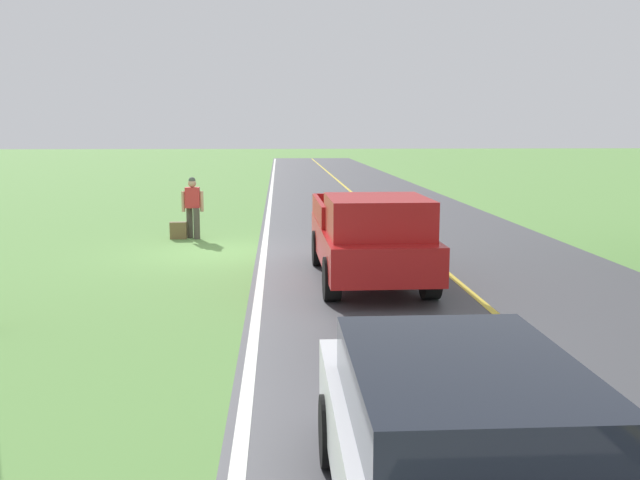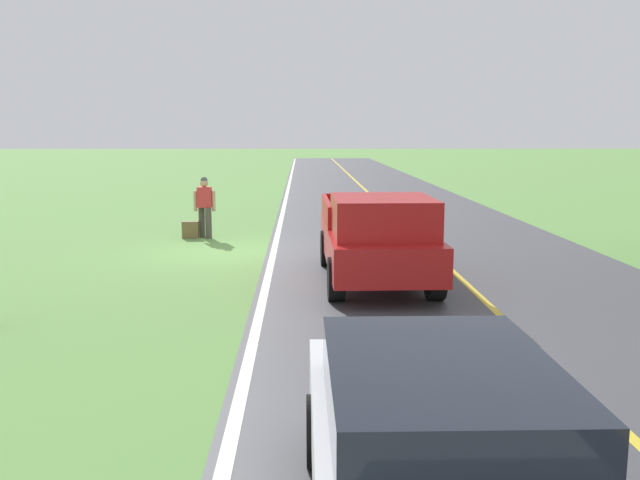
{
  "view_description": "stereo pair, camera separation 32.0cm",
  "coord_description": "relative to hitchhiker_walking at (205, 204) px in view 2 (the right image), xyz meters",
  "views": [
    {
      "loc": [
        -1.46,
        17.26,
        3.04
      ],
      "look_at": [
        -2.04,
        7.53,
        1.5
      ],
      "focal_mm": 38.75,
      "sensor_mm": 36.0,
      "label": 1
    },
    {
      "loc": [
        -1.78,
        17.27,
        3.04
      ],
      "look_at": [
        -2.04,
        7.53,
        1.5
      ],
      "focal_mm": 38.75,
      "sensor_mm": 36.0,
      "label": 2
    }
  ],
  "objects": [
    {
      "name": "lane_edge_line",
      "position": [
        -2.05,
        2.41,
        -0.98
      ],
      "size": [
        0.16,
        117.6,
        0.0
      ],
      "primitive_type": "cube",
      "color": "silver",
      "rests_on": "ground"
    },
    {
      "name": "sedan_ahead_same_lane",
      "position": [
        -3.77,
        15.08,
        -0.23
      ],
      "size": [
        1.93,
        4.4,
        1.41
      ],
      "color": "silver",
      "rests_on": "ground"
    },
    {
      "name": "ground_plane",
      "position": [
        -0.99,
        2.41,
        -0.98
      ],
      "size": [
        200.0,
        200.0,
        0.0
      ],
      "primitive_type": "plane",
      "color": "#609347"
    },
    {
      "name": "suitcase_carried",
      "position": [
        0.42,
        0.09,
        -0.74
      ],
      "size": [
        0.46,
        0.21,
        0.48
      ],
      "primitive_type": "cube",
      "rotation": [
        0.0,
        0.0,
        1.59
      ],
      "color": "brown",
      "rests_on": "ground"
    },
    {
      "name": "pickup_truck_passing",
      "position": [
        -4.27,
        6.09,
        -0.01
      ],
      "size": [
        2.14,
        5.42,
        1.82
      ],
      "color": "#B21919",
      "rests_on": "ground"
    },
    {
      "name": "hitchhiker_walking",
      "position": [
        0.0,
        0.0,
        0.0
      ],
      "size": [
        0.62,
        0.51,
        1.75
      ],
      "color": "#4C473D",
      "rests_on": "ground"
    },
    {
      "name": "road_surface",
      "position": [
        -6.06,
        2.41,
        -0.98
      ],
      "size": [
        8.39,
        120.0,
        0.0
      ],
      "primitive_type": "cube",
      "color": "#47474C",
      "rests_on": "ground"
    },
    {
      "name": "lane_centre_line",
      "position": [
        -6.06,
        2.41,
        -0.98
      ],
      "size": [
        0.14,
        117.6,
        0.0
      ],
      "primitive_type": "cube",
      "color": "gold",
      "rests_on": "ground"
    }
  ]
}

